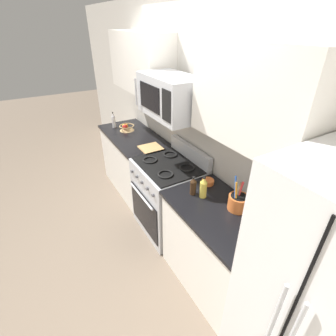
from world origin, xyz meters
name	(u,v)px	position (x,y,z in m)	size (l,w,h in m)	color
ground_plane	(116,247)	(0.00, 0.00, 0.00)	(16.00, 16.00, 0.00)	#6B5B4C
wall_back	(199,127)	(0.00, 1.12, 1.30)	(8.00, 0.10, 2.60)	beige
counter_left	(135,162)	(-1.02, 0.73, 0.46)	(1.27, 0.65, 0.91)	silver
range_oven	(168,196)	(0.00, 0.73, 0.47)	(0.76, 0.69, 1.09)	#B2B5BA
counter_right	(215,248)	(0.91, 0.73, 0.46)	(1.03, 0.65, 0.91)	silver
refrigerator	(322,304)	(1.84, 0.71, 0.89)	(0.79, 0.76, 1.77)	silver
microwave	(171,96)	(0.00, 0.76, 1.69)	(0.73, 0.44, 0.39)	#B2B5BA
upper_cabinets_left	(140,63)	(-1.03, 0.90, 1.87)	(1.26, 0.34, 0.72)	silver
upper_cabinets_right	(255,97)	(0.91, 0.90, 1.87)	(1.02, 0.34, 0.72)	silver
utensil_crock	(238,202)	(0.96, 0.87, 0.99)	(0.17, 0.17, 0.33)	#D1662D
fruit_basket	(127,127)	(-1.23, 0.72, 0.96)	(0.22, 0.22, 0.10)	tan
cutting_board	(151,148)	(-0.48, 0.75, 0.92)	(0.29, 0.27, 0.02)	tan
bottle_vinegar	(114,121)	(-1.44, 0.60, 1.02)	(0.05, 0.05, 0.24)	silver
bottle_soy	(193,186)	(0.58, 0.66, 1.00)	(0.06, 0.06, 0.19)	#382314
bottle_oil	(203,188)	(0.66, 0.71, 1.01)	(0.07, 0.07, 0.22)	gold
prep_bowl	(208,182)	(0.52, 0.89, 0.94)	(0.13, 0.13, 0.05)	#D1662D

